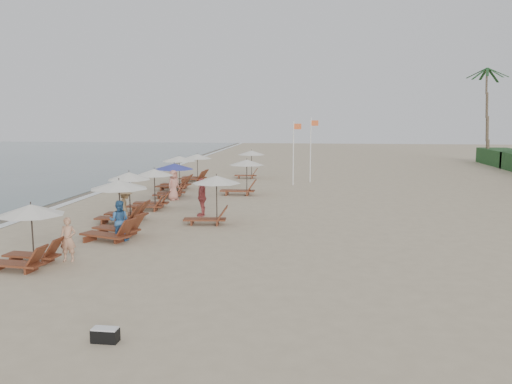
# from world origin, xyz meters

# --- Properties ---
(ground) EXTENTS (160.00, 160.00, 0.00)m
(ground) POSITION_xyz_m (0.00, 0.00, 0.00)
(ground) COLOR tan
(ground) RESTS_ON ground
(wet_sand_band) EXTENTS (3.20, 140.00, 0.01)m
(wet_sand_band) POSITION_xyz_m (-12.50, 10.00, 0.00)
(wet_sand_band) COLOR #6B5E4C
(wet_sand_band) RESTS_ON ground
(foam_line) EXTENTS (0.50, 140.00, 0.02)m
(foam_line) POSITION_xyz_m (-11.20, 10.00, 0.01)
(foam_line) COLOR white
(foam_line) RESTS_ON ground
(lounger_station_0) EXTENTS (2.48, 2.14, 2.09)m
(lounger_station_0) POSITION_xyz_m (-6.48, -3.08, 1.05)
(lounger_station_0) COLOR brown
(lounger_station_0) RESTS_ON ground
(lounger_station_1) EXTENTS (2.74, 2.57, 2.39)m
(lounger_station_1) POSITION_xyz_m (-5.19, 1.13, 1.15)
(lounger_station_1) COLOR brown
(lounger_station_1) RESTS_ON ground
(lounger_station_2) EXTENTS (2.52, 2.02, 2.35)m
(lounger_station_2) POSITION_xyz_m (-6.03, 4.48, 1.04)
(lounger_station_2) COLOR brown
(lounger_station_2) RESTS_ON ground
(lounger_station_3) EXTENTS (2.45, 2.06, 2.16)m
(lounger_station_3) POSITION_xyz_m (-5.87, 7.91, 1.04)
(lounger_station_3) COLOR brown
(lounger_station_3) RESTS_ON ground
(lounger_station_4) EXTENTS (2.53, 2.42, 2.09)m
(lounger_station_4) POSITION_xyz_m (-5.88, 12.09, 1.21)
(lounger_station_4) COLOR brown
(lounger_station_4) RESTS_ON ground
(lounger_station_5) EXTENTS (2.73, 2.37, 2.28)m
(lounger_station_5) POSITION_xyz_m (-6.60, 15.60, 1.11)
(lounger_station_5) COLOR brown
(lounger_station_5) RESTS_ON ground
(lounger_station_6) EXTENTS (2.59, 2.29, 2.10)m
(lounger_station_6) POSITION_xyz_m (-6.35, 20.14, 1.09)
(lounger_station_6) COLOR brown
(lounger_station_6) RESTS_ON ground
(inland_station_0) EXTENTS (2.67, 2.24, 2.22)m
(inland_station_0) POSITION_xyz_m (-1.85, 4.45, 1.39)
(inland_station_0) COLOR brown
(inland_station_0) RESTS_ON ground
(inland_station_1) EXTENTS (2.83, 2.24, 2.22)m
(inland_station_1) POSITION_xyz_m (-1.76, 13.63, 1.28)
(inland_station_1) COLOR brown
(inland_station_1) RESTS_ON ground
(inland_station_2) EXTENTS (2.52, 2.24, 2.22)m
(inland_station_2) POSITION_xyz_m (-2.46, 22.74, 1.48)
(inland_station_2) COLOR brown
(inland_station_2) RESTS_ON ground
(beachgoer_near) EXTENTS (0.59, 0.42, 1.52)m
(beachgoer_near) POSITION_xyz_m (-5.47, -2.25, 0.76)
(beachgoer_near) COLOR tan
(beachgoer_near) RESTS_ON ground
(beachgoer_mid_a) EXTENTS (0.84, 0.68, 1.62)m
(beachgoer_mid_a) POSITION_xyz_m (-4.86, 0.83, 0.81)
(beachgoer_mid_a) COLOR #316095
(beachgoer_mid_a) RESTS_ON ground
(beachgoer_mid_b) EXTENTS (1.00, 1.26, 1.70)m
(beachgoer_mid_b) POSITION_xyz_m (-5.64, 3.59, 0.85)
(beachgoer_mid_b) COLOR #99774D
(beachgoer_mid_b) RESTS_ON ground
(beachgoer_far_a) EXTENTS (0.47, 1.11, 1.90)m
(beachgoer_far_a) POSITION_xyz_m (-2.73, 6.33, 0.95)
(beachgoer_far_a) COLOR #AF4746
(beachgoer_far_a) RESTS_ON ground
(beachgoer_far_b) EXTENTS (0.89, 1.04, 1.79)m
(beachgoer_far_b) POSITION_xyz_m (-5.48, 11.04, 0.89)
(beachgoer_far_b) COLOR tan
(beachgoer_far_b) RESTS_ON ground
(duffel_bag) EXTENTS (0.58, 0.30, 0.32)m
(duffel_bag) POSITION_xyz_m (-1.66, -8.30, 0.16)
(duffel_bag) COLOR black
(duffel_bag) RESTS_ON ground
(flag_pole_near) EXTENTS (0.59, 0.08, 4.63)m
(flag_pole_near) POSITION_xyz_m (1.28, 18.66, 2.56)
(flag_pole_near) COLOR silver
(flag_pole_near) RESTS_ON ground
(flag_pole_far) EXTENTS (0.60, 0.08, 4.84)m
(flag_pole_far) POSITION_xyz_m (2.48, 20.64, 2.67)
(flag_pole_far) COLOR silver
(flag_pole_far) RESTS_ON ground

